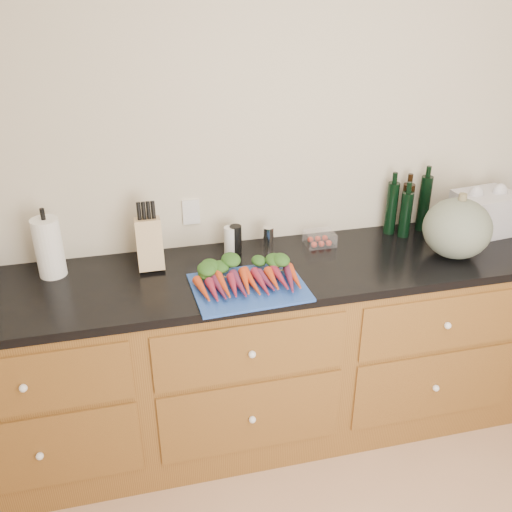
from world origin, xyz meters
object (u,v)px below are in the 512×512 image
object	(u,v)px
carrots	(247,278)
knife_block	(149,244)
cutting_board	(249,287)
tomato_box	(320,238)
squash	(457,228)
paper_towel	(49,248)

from	to	relation	value
carrots	knife_block	distance (m)	0.47
cutting_board	tomato_box	world-z (taller)	tomato_box
squash	tomato_box	distance (m)	0.63
paper_towel	squash	bearing A→B (deg)	-7.69
cutting_board	paper_towel	bearing A→B (deg)	158.46
squash	tomato_box	xyz separation A→B (m)	(-0.57, 0.25, -0.11)
paper_towel	knife_block	size ratio (longest dim) A/B	1.18
squash	paper_towel	world-z (taller)	squash
squash	tomato_box	world-z (taller)	squash
cutting_board	tomato_box	distance (m)	0.54
paper_towel	tomato_box	size ratio (longest dim) A/B	1.89
paper_towel	knife_block	world-z (taller)	paper_towel
cutting_board	carrots	bearing A→B (deg)	90.00
carrots	squash	size ratio (longest dim) A/B	1.39
tomato_box	paper_towel	bearing A→B (deg)	-179.54
cutting_board	knife_block	xyz separation A→B (m)	(-0.39, 0.30, 0.11)
carrots	paper_towel	world-z (taller)	paper_towel
knife_block	squash	bearing A→B (deg)	-9.21
carrots	knife_block	xyz separation A→B (m)	(-0.39, 0.27, 0.08)
knife_block	paper_towel	bearing A→B (deg)	177.31
carrots	squash	distance (m)	1.01
paper_towel	knife_block	xyz separation A→B (m)	(0.43, -0.02, -0.02)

